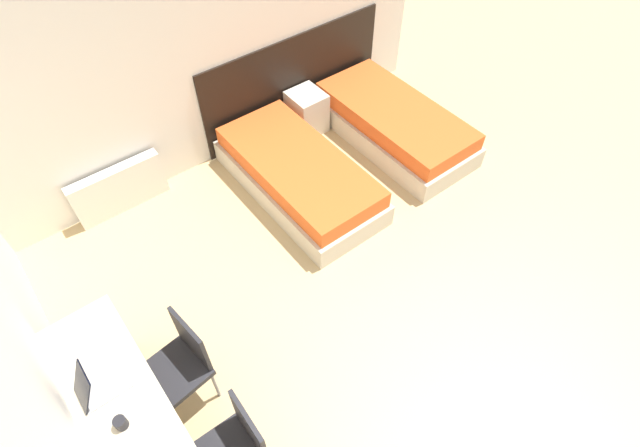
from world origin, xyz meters
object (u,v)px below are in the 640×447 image
bed_near_door (394,124)px  laptop (97,387)px  bed_near_window (299,175)px  chair_near_laptop (181,362)px  nightstand (307,112)px

bed_near_door → laptop: bearing=-162.2°
laptop → bed_near_door: bearing=17.6°
laptop → bed_near_window: bearing=26.3°
chair_near_laptop → bed_near_door: bearing=14.0°
bed_near_door → nightstand: nightstand is taller
laptop → nightstand: bearing=32.2°
bed_near_window → nightstand: nightstand is taller
bed_near_window → bed_near_door: (1.39, 0.00, 0.00)m
nightstand → bed_near_window: bearing=-131.6°
chair_near_laptop → laptop: size_ratio=2.84×
laptop → chair_near_laptop: bearing=-2.4°
bed_near_door → chair_near_laptop: (-3.39, -1.28, 0.29)m
bed_near_door → chair_near_laptop: bearing=-159.4°
bed_near_window → chair_near_laptop: size_ratio=2.15×
nightstand → laptop: bearing=-147.7°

